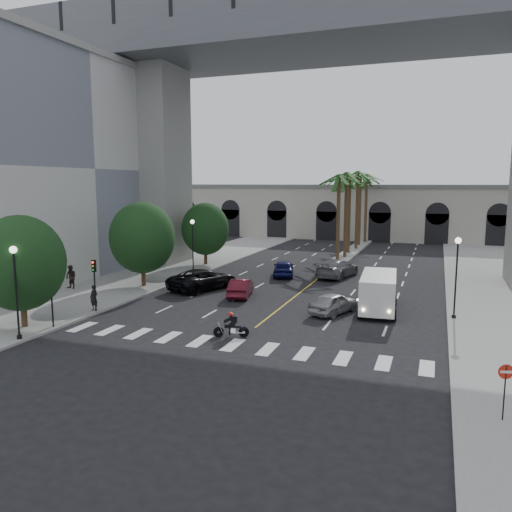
{
  "coord_description": "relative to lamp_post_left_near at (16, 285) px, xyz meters",
  "views": [
    {
      "loc": [
        10.16,
        -25.59,
        8.72
      ],
      "look_at": [
        -1.41,
        6.0,
        3.8
      ],
      "focal_mm": 35.0,
      "sensor_mm": 36.0,
      "label": 1
    }
  ],
  "objects": [
    {
      "name": "palm_f",
      "position": [
        11.6,
        53.0,
        6.24
      ],
      "size": [
        3.2,
        3.2,
        10.7
      ],
      "color": "#47331E",
      "rests_on": "ground"
    },
    {
      "name": "car_a",
      "position": [
        15.19,
        11.99,
        -2.5
      ],
      "size": [
        3.1,
        4.54,
        1.43
      ],
      "primitive_type": "imported",
      "rotation": [
        0.0,
        0.0,
        2.77
      ],
      "color": "#9B9A9E",
      "rests_on": "ground"
    },
    {
      "name": "pier_building",
      "position": [
        11.4,
        60.0,
        1.04
      ],
      "size": [
        71.0,
        10.5,
        8.5
      ],
      "color": "#B6B2A3",
      "rests_on": "ground"
    },
    {
      "name": "do_not_enter_sign",
      "position": [
        24.12,
        -1.39,
        -1.57
      ],
      "size": [
        0.54,
        0.19,
        2.27
      ],
      "rotation": [
        0.0,
        0.0,
        0.3
      ],
      "color": "black",
      "rests_on": "ground"
    },
    {
      "name": "pedestrian_a",
      "position": [
        -0.1,
        6.61,
        -2.19
      ],
      "size": [
        0.68,
        0.49,
        1.76
      ],
      "primitive_type": "imported",
      "rotation": [
        0.0,
        0.0,
        -0.11
      ],
      "color": "black",
      "rests_on": "sidewalk_left"
    },
    {
      "name": "street_tree_near",
      "position": [
        -1.6,
        2.0,
        0.8
      ],
      "size": [
        5.2,
        5.2,
        6.89
      ],
      "color": "#382616",
      "rests_on": "ground"
    },
    {
      "name": "car_b",
      "position": [
        7.44,
        14.53,
        -2.52
      ],
      "size": [
        2.38,
        4.49,
        1.4
      ],
      "primitive_type": "imported",
      "rotation": [
        0.0,
        0.0,
        3.36
      ],
      "color": "#4F0F1B",
      "rests_on": "ground"
    },
    {
      "name": "traffic_signal_far",
      "position": [
        0.1,
        6.5,
        -0.71
      ],
      "size": [
        0.25,
        0.18,
        3.65
      ],
      "color": "black",
      "rests_on": "ground"
    },
    {
      "name": "palm_e",
      "position": [
        11.3,
        49.0,
        5.97
      ],
      "size": [
        3.2,
        3.2,
        10.4
      ],
      "color": "#47331E",
      "rests_on": "ground"
    },
    {
      "name": "palm_a",
      "position": [
        11.4,
        33.0,
        5.88
      ],
      "size": [
        3.2,
        3.2,
        10.3
      ],
      "color": "#47331E",
      "rests_on": "ground"
    },
    {
      "name": "car_e",
      "position": [
        8.06,
        23.83,
        -2.43
      ],
      "size": [
        3.05,
        4.96,
        1.58
      ],
      "primitive_type": "imported",
      "rotation": [
        0.0,
        0.0,
        3.42
      ],
      "color": "#0F1249",
      "rests_on": "ground"
    },
    {
      "name": "building_left",
      "position": [
        -15.6,
        17.0,
        7.09
      ],
      "size": [
        16.5,
        32.5,
        20.6
      ],
      "color": "silver",
      "rests_on": "ground"
    },
    {
      "name": "lamp_post_left_near",
      "position": [
        0.0,
        0.0,
        0.0
      ],
      "size": [
        0.4,
        0.4,
        5.35
      ],
      "color": "black",
      "rests_on": "ground"
    },
    {
      "name": "traffic_signal_near",
      "position": [
        0.1,
        2.5,
        -0.71
      ],
      "size": [
        0.25,
        0.18,
        3.65
      ],
      "color": "black",
      "rests_on": "ground"
    },
    {
      "name": "car_d",
      "position": [
        12.9,
        25.11,
        -2.37
      ],
      "size": [
        3.56,
        6.24,
        1.7
      ],
      "primitive_type": "imported",
      "rotation": [
        0.0,
        0.0,
        2.93
      ],
      "color": "slate",
      "rests_on": "ground"
    },
    {
      "name": "bridge",
      "position": [
        14.82,
        27.0,
        15.29
      ],
      "size": [
        75.0,
        13.0,
        26.0
      ],
      "color": "gray",
      "rests_on": "ground"
    },
    {
      "name": "cargo_van",
      "position": [
        17.97,
        13.43,
        -1.78
      ],
      "size": [
        2.81,
        6.21,
        2.58
      ],
      "rotation": [
        0.0,
        0.0,
        0.07
      ],
      "color": "silver",
      "rests_on": "ground"
    },
    {
      "name": "pedestrian_b",
      "position": [
        -6.45,
        11.83,
        -2.11
      ],
      "size": [
        1.02,
        0.84,
        1.93
      ],
      "primitive_type": "imported",
      "rotation": [
        0.0,
        0.0,
        -0.12
      ],
      "color": "black",
      "rests_on": "sidewalk_left"
    },
    {
      "name": "palm_c",
      "position": [
        11.2,
        41.0,
        5.69
      ],
      "size": [
        3.2,
        3.2,
        10.1
      ],
      "color": "#47331E",
      "rests_on": "ground"
    },
    {
      "name": "palm_b",
      "position": [
        11.5,
        37.0,
        6.15
      ],
      "size": [
        3.2,
        3.2,
        10.6
      ],
      "color": "#47331E",
      "rests_on": "ground"
    },
    {
      "name": "median",
      "position": [
        11.4,
        43.0,
        -3.12
      ],
      "size": [
        2.0,
        24.0,
        0.2
      ],
      "primitive_type": "cube",
      "color": "gray",
      "rests_on": "ground"
    },
    {
      "name": "palm_d",
      "position": [
        11.55,
        45.0,
        6.43
      ],
      "size": [
        3.2,
        3.2,
        10.9
      ],
      "color": "#47331E",
      "rests_on": "ground"
    },
    {
      "name": "street_tree_far",
      "position": [
        -1.6,
        27.0,
        0.68
      ],
      "size": [
        5.04,
        5.04,
        6.68
      ],
      "color": "#382616",
      "rests_on": "ground"
    },
    {
      "name": "car_c",
      "position": [
        3.53,
        15.88,
        -2.36
      ],
      "size": [
        4.84,
        6.79,
        1.72
      ],
      "primitive_type": "imported",
      "rotation": [
        0.0,
        0.0,
        2.78
      ],
      "color": "black",
      "rests_on": "ground"
    },
    {
      "name": "lamp_post_left_far",
      "position": [
        0.0,
        21.0,
        0.0
      ],
      "size": [
        0.4,
        0.4,
        5.35
      ],
      "color": "black",
      "rests_on": "ground"
    },
    {
      "name": "ground",
      "position": [
        11.4,
        5.0,
        -3.22
      ],
      "size": [
        140.0,
        140.0,
        0.0
      ],
      "primitive_type": "plane",
      "color": "black",
      "rests_on": "ground"
    },
    {
      "name": "sidewalk_left",
      "position": [
        -3.6,
        20.0,
        -3.15
      ],
      "size": [
        8.0,
        100.0,
        0.15
      ],
      "primitive_type": "cube",
      "color": "gray",
      "rests_on": "ground"
    },
    {
      "name": "motorcycle_rider",
      "position": [
        10.82,
        4.79,
        -2.56
      ],
      "size": [
        1.96,
        0.83,
        1.47
      ],
      "rotation": [
        0.0,
        0.0,
        0.35
      ],
      "color": "black",
      "rests_on": "ground"
    },
    {
      "name": "sidewalk_right",
      "position": [
        26.4,
        20.0,
        -3.15
      ],
      "size": [
        8.0,
        100.0,
        0.15
      ],
      "primitive_type": "cube",
      "color": "gray",
      "rests_on": "ground"
    },
    {
      "name": "lamp_post_right",
      "position": [
        22.8,
        13.0,
        0.0
      ],
      "size": [
        0.4,
        0.4,
        5.35
      ],
      "color": "black",
      "rests_on": "ground"
    },
    {
      "name": "street_tree_mid",
      "position": [
        -1.6,
        15.0,
        0.99
      ],
      "size": [
        5.44,
        5.44,
        7.21
      ],
      "color": "#382616",
      "rests_on": "ground"
    }
  ]
}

